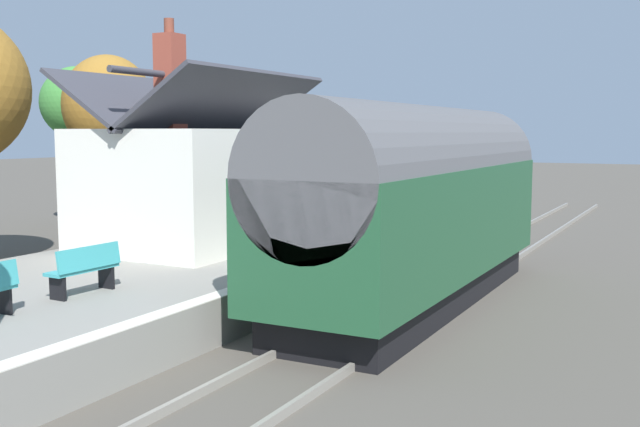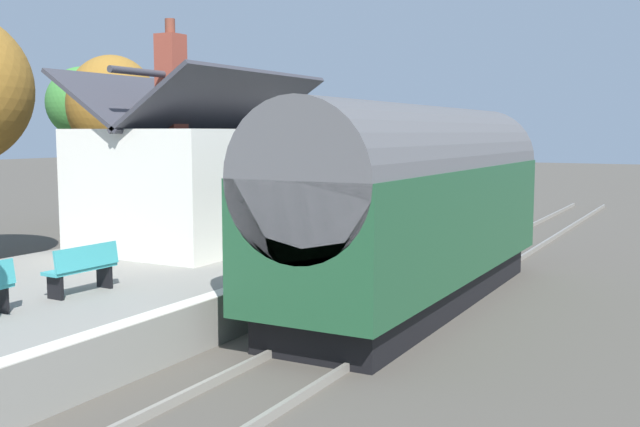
{
  "view_description": "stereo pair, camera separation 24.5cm",
  "coord_description": "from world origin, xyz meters",
  "views": [
    {
      "loc": [
        -13.16,
        -6.39,
        3.74
      ],
      "look_at": [
        1.9,
        1.5,
        1.86
      ],
      "focal_mm": 41.43,
      "sensor_mm": 36.0,
      "label": 1
    },
    {
      "loc": [
        -13.04,
        -6.6,
        3.74
      ],
      "look_at": [
        1.9,
        1.5,
        1.86
      ],
      "focal_mm": 41.43,
      "sensor_mm": 36.0,
      "label": 2
    }
  ],
  "objects": [
    {
      "name": "planter_bench_left",
      "position": [
        9.07,
        1.7,
        1.18
      ],
      "size": [
        0.36,
        0.36,
        0.64
      ],
      "color": "teal",
      "rests_on": "platform"
    },
    {
      "name": "ground_plane",
      "position": [
        0.0,
        0.0,
        0.0
      ],
      "size": [
        160.0,
        160.0,
        0.0
      ],
      "primitive_type": "plane",
      "color": "#4C473F"
    },
    {
      "name": "rail_far",
      "position": [
        0.0,
        -0.18,
        0.07
      ],
      "size": [
        52.0,
        0.08,
        0.14
      ],
      "primitive_type": "cube",
      "color": "gray",
      "rests_on": "ground"
    },
    {
      "name": "tree_behind_building",
      "position": [
        8.56,
        15.81,
        4.86
      ],
      "size": [
        2.88,
        3.06,
        6.33
      ],
      "color": "#4C3828",
      "rests_on": "ground"
    },
    {
      "name": "platform_edge_coping",
      "position": [
        0.0,
        1.18,
        0.87
      ],
      "size": [
        32.0,
        0.36,
        0.02
      ],
      "primitive_type": "cube",
      "color": "beige",
      "rests_on": "platform"
    },
    {
      "name": "station_building",
      "position": [
        1.94,
        5.1,
        2.47
      ],
      "size": [
        5.88,
        4.25,
        5.57
      ],
      "color": "silver",
      "rests_on": "platform"
    },
    {
      "name": "bench_near_building",
      "position": [
        9.18,
        3.14,
        1.34
      ],
      "size": [
        1.41,
        0.48,
        0.88
      ],
      "color": "teal",
      "rests_on": "platform"
    },
    {
      "name": "platform",
      "position": [
        0.0,
        4.37,
        0.43
      ],
      "size": [
        32.0,
        6.74,
        0.86
      ],
      "primitive_type": "cube",
      "color": "gray",
      "rests_on": "ground"
    },
    {
      "name": "station_sign_board",
      "position": [
        7.56,
        1.95,
        2.05
      ],
      "size": [
        0.96,
        0.06,
        1.57
      ],
      "color": "black",
      "rests_on": "platform"
    },
    {
      "name": "planter_edge_far",
      "position": [
        11.05,
        4.05,
        1.18
      ],
      "size": [
        0.39,
        0.39,
        0.66
      ],
      "color": "gray",
      "rests_on": "platform"
    },
    {
      "name": "rail_near",
      "position": [
        0.0,
        -1.62,
        0.07
      ],
      "size": [
        52.0,
        0.08,
        0.14
      ],
      "primitive_type": "cube",
      "color": "gray",
      "rests_on": "ground"
    },
    {
      "name": "tree_far_left",
      "position": [
        5.41,
        11.22,
        4.58
      ],
      "size": [
        3.24,
        2.77,
        6.27
      ],
      "color": "#4C3828",
      "rests_on": "ground"
    },
    {
      "name": "bench_platform_end",
      "position": [
        -3.67,
        3.3,
        1.34
      ],
      "size": [
        1.41,
        0.48,
        0.88
      ],
      "color": "teal",
      "rests_on": "platform"
    },
    {
      "name": "train",
      "position": [
        1.87,
        -0.9,
        2.22
      ],
      "size": [
        10.62,
        2.73,
        4.32
      ],
      "color": "black",
      "rests_on": "ground"
    },
    {
      "name": "planter_bench_right",
      "position": [
        6.8,
        3.82,
        1.24
      ],
      "size": [
        0.49,
        0.49,
        0.73
      ],
      "color": "black",
      "rests_on": "platform"
    }
  ]
}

